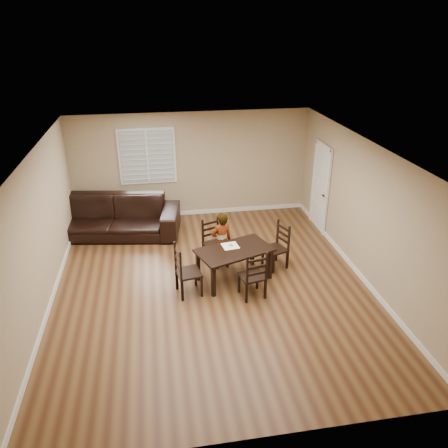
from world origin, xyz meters
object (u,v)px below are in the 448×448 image
(chair_far, at_px, (255,278))
(chair_left, at_px, (182,273))
(dining_table, at_px, (234,253))
(chair_right, at_px, (280,247))
(chair_near, at_px, (212,241))
(child, at_px, (221,241))
(sofa, at_px, (112,217))
(donut, at_px, (231,245))

(chair_far, xyz_separation_m, chair_left, (-1.30, 0.37, 0.03))
(dining_table, relative_size, chair_right, 1.68)
(chair_left, xyz_separation_m, chair_right, (2.09, 0.73, -0.03))
(chair_near, xyz_separation_m, chair_right, (1.35, -0.49, 0.01))
(child, distance_m, sofa, 3.05)
(dining_table, distance_m, chair_right, 1.11)
(dining_table, distance_m, chair_far, 0.78)
(dining_table, height_order, chair_far, chair_far)
(dining_table, bearing_deg, chair_right, 0.11)
(chair_left, relative_size, donut, 11.40)
(dining_table, xyz_separation_m, donut, (-0.04, 0.16, 0.11))
(chair_near, xyz_separation_m, chair_far, (0.56, -1.60, 0.01))
(chair_right, bearing_deg, donut, -99.41)
(donut, bearing_deg, dining_table, -76.52)
(chair_far, height_order, chair_right, chair_far)
(chair_far, xyz_separation_m, donut, (-0.28, 0.89, 0.25))
(sofa, bearing_deg, donut, -34.21)
(dining_table, xyz_separation_m, child, (-0.18, 0.49, 0.03))
(dining_table, relative_size, child, 1.32)
(chair_far, bearing_deg, chair_near, -81.88)
(chair_right, xyz_separation_m, sofa, (-3.53, 2.09, 0.02))
(chair_right, bearing_deg, chair_left, -91.55)
(chair_near, xyz_separation_m, chair_left, (-0.73, -1.22, 0.03))
(chair_far, height_order, sofa, chair_far)
(child, distance_m, donut, 0.37)
(child, xyz_separation_m, sofa, (-2.31, 1.98, -0.16))
(chair_right, relative_size, child, 0.79)
(dining_table, xyz_separation_m, chair_near, (-0.32, 0.87, -0.15))
(donut, bearing_deg, chair_left, -153.06)
(chair_left, distance_m, sofa, 3.17)
(chair_right, bearing_deg, chair_near, -130.78)
(child, relative_size, sofa, 0.39)
(dining_table, relative_size, chair_near, 1.71)
(dining_table, height_order, child, child)
(chair_near, height_order, sofa, chair_near)
(chair_near, distance_m, chair_right, 1.44)
(donut, xyz_separation_m, sofa, (-2.45, 2.31, -0.24))
(donut, distance_m, sofa, 3.38)
(dining_table, relative_size, chair_far, 1.67)
(child, bearing_deg, sofa, -54.44)
(dining_table, relative_size, sofa, 0.52)
(chair_right, relative_size, donut, 10.74)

